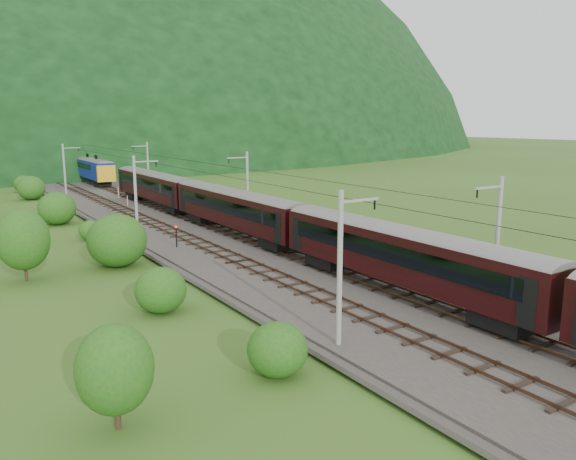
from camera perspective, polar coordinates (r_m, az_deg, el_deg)
ground at (r=33.72m, az=13.57°, el=-9.45°), size 600.00×600.00×0.00m
railbed at (r=40.77m, az=3.33°, el=-5.30°), size 14.00×220.00×0.30m
track_left at (r=39.39m, az=0.50°, el=-5.54°), size 2.40×220.00×0.27m
track_right at (r=42.13m, az=5.97°, el=-4.49°), size 2.40×220.00×0.27m
catenary_left at (r=56.59m, az=-15.15°, el=3.46°), size 2.54×192.28×8.00m
catenary_right at (r=61.41m, az=-4.21°, el=4.39°), size 2.54×192.28×8.00m
overhead_wires at (r=39.38m, az=3.44°, el=4.44°), size 4.83×198.00×0.03m
train at (r=45.85m, az=1.59°, el=0.99°), size 3.05×145.46×5.31m
hazard_post_near at (r=78.72m, az=-16.00°, el=2.89°), size 0.14×0.14×1.36m
hazard_post_far at (r=86.79m, az=-16.84°, el=3.65°), size 0.17×0.17×1.58m
signal at (r=51.75m, az=-11.28°, el=-0.47°), size 0.22×0.22×1.98m
vegetation_left at (r=33.67m, az=-14.08°, el=-5.80°), size 11.78×145.51×5.38m
vegetation_right at (r=43.79m, az=25.10°, el=-3.92°), size 4.70×101.26×2.47m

